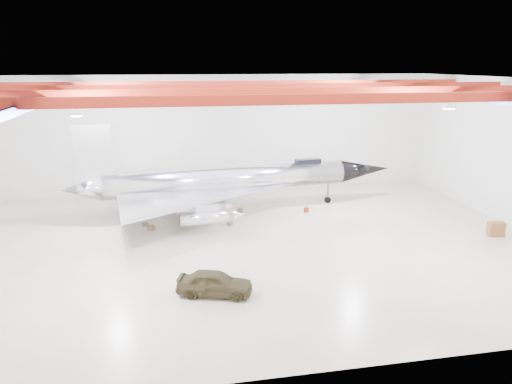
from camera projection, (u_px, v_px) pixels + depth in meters
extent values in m
plane|color=#BEAF97|center=(254.00, 243.00, 34.31)|extent=(40.00, 40.00, 0.00)
plane|color=silver|center=(224.00, 134.00, 47.17)|extent=(40.00, 0.00, 40.00)
plane|color=#0A0F38|center=(254.00, 80.00, 31.54)|extent=(40.00, 40.00, 0.00)
cube|color=maroon|center=(291.00, 100.00, 23.15)|extent=(39.50, 0.25, 0.50)
cube|color=maroon|center=(264.00, 92.00, 28.84)|extent=(39.50, 0.25, 0.50)
cube|color=maroon|center=(246.00, 87.00, 34.54)|extent=(39.50, 0.25, 0.50)
cube|color=maroon|center=(233.00, 84.00, 40.24)|extent=(39.50, 0.25, 0.50)
cube|color=#0B0C47|center=(56.00, 97.00, 29.52)|extent=(0.25, 29.50, 0.40)
cube|color=#0B0C47|center=(427.00, 92.00, 34.01)|extent=(0.25, 29.50, 0.40)
cube|color=silver|center=(77.00, 113.00, 24.30)|extent=(0.55, 0.55, 0.25)
cube|color=silver|center=(449.00, 106.00, 28.04)|extent=(0.55, 0.55, 0.25)
cube|color=silver|center=(101.00, 97.00, 35.70)|extent=(0.55, 0.55, 0.25)
cube|color=silver|center=(364.00, 93.00, 39.43)|extent=(0.55, 0.55, 0.25)
cylinder|color=silver|center=(229.00, 179.00, 40.92)|extent=(20.03, 4.06, 1.99)
cone|color=black|center=(364.00, 170.00, 44.47)|extent=(5.16, 2.50, 1.99)
cone|color=silver|center=(82.00, 189.00, 37.66)|extent=(3.18, 2.29, 1.99)
cube|color=silver|center=(93.00, 155.00, 37.29)|extent=(2.79, 0.41, 4.48)
cube|color=black|center=(308.00, 162.00, 42.65)|extent=(2.26, 1.02, 0.50)
cylinder|color=silver|center=(207.00, 218.00, 35.36)|extent=(3.86, 1.29, 0.90)
cylinder|color=silver|center=(200.00, 208.00, 37.66)|extent=(3.86, 1.29, 0.90)
cylinder|color=silver|center=(187.00, 190.00, 43.19)|extent=(3.86, 1.29, 0.90)
cylinder|color=silver|center=(183.00, 183.00, 45.49)|extent=(3.86, 1.29, 0.90)
cylinder|color=#59595B|center=(328.00, 193.00, 43.96)|extent=(0.18, 0.18, 1.79)
cylinder|color=black|center=(328.00, 200.00, 44.11)|extent=(0.58, 0.28, 0.56)
cylinder|color=#59595B|center=(186.00, 214.00, 37.96)|extent=(0.18, 0.18, 1.79)
cylinder|color=black|center=(187.00, 222.00, 38.12)|extent=(0.58, 0.28, 0.56)
cylinder|color=#59595B|center=(177.00, 197.00, 42.57)|extent=(0.18, 0.18, 1.79)
cylinder|color=black|center=(177.00, 204.00, 42.72)|extent=(0.58, 0.28, 0.56)
imported|color=#3A341D|center=(215.00, 283.00, 26.55)|extent=(4.34, 2.76, 1.38)
cube|color=brown|center=(496.00, 229.00, 35.67)|extent=(1.21, 0.73, 1.04)
cube|color=olive|center=(151.00, 228.00, 37.04)|extent=(0.59, 0.53, 0.35)
cube|color=maroon|center=(190.00, 211.00, 41.24)|extent=(0.58, 0.51, 0.35)
cylinder|color=#59595B|center=(230.00, 222.00, 38.17)|extent=(0.60, 0.60, 0.42)
cube|color=#59595B|center=(145.00, 224.00, 37.93)|extent=(0.46, 0.41, 0.26)
cylinder|color=maroon|center=(306.00, 210.00, 41.50)|extent=(0.53, 0.53, 0.39)
cube|color=olive|center=(204.00, 214.00, 40.36)|extent=(0.57, 0.52, 0.33)
cylinder|color=#59595B|center=(240.00, 211.00, 41.25)|extent=(0.55, 0.55, 0.38)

